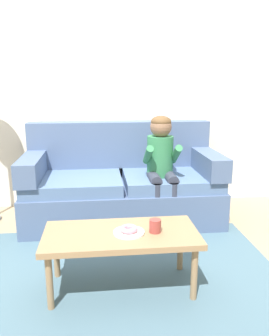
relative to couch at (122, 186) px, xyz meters
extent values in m
plane|color=#9E896B|center=(-0.08, -0.85, -0.36)|extent=(10.00, 10.00, 0.00)
cube|color=silver|center=(-0.08, 0.55, 1.04)|extent=(8.00, 0.10, 2.80)
cube|color=#476675|center=(-0.08, -1.10, -0.35)|extent=(2.38, 1.61, 0.01)
cube|color=slate|center=(0.00, -0.05, -0.17)|extent=(1.98, 0.90, 0.38)
cube|color=slate|center=(-0.49, -0.10, 0.08)|extent=(0.95, 0.74, 0.12)
cube|color=slate|center=(0.49, -0.10, 0.08)|extent=(0.95, 0.74, 0.12)
cube|color=slate|center=(0.00, 0.30, 0.39)|extent=(1.98, 0.20, 0.50)
cube|color=slate|center=(-0.89, -0.05, 0.25)|extent=(0.20, 0.90, 0.22)
cube|color=slate|center=(0.89, -0.05, 0.25)|extent=(0.20, 0.90, 0.22)
cube|color=#937551|center=(-0.10, -1.30, 0.05)|extent=(1.05, 0.50, 0.04)
cylinder|color=#937551|center=(-0.57, -1.48, -0.16)|extent=(0.04, 0.04, 0.39)
cylinder|color=#937551|center=(0.36, -1.48, -0.16)|extent=(0.04, 0.04, 0.39)
cylinder|color=#937551|center=(-0.57, -1.11, -0.16)|extent=(0.04, 0.04, 0.39)
cylinder|color=#937551|center=(0.36, -1.11, -0.16)|extent=(0.04, 0.04, 0.39)
cylinder|color=#337A4C|center=(0.37, -0.13, 0.34)|extent=(0.26, 0.26, 0.40)
sphere|color=#846047|center=(0.37, -0.15, 0.64)|extent=(0.21, 0.21, 0.21)
ellipsoid|color=brown|center=(0.37, -0.15, 0.69)|extent=(0.20, 0.20, 0.12)
cylinder|color=#333847|center=(0.29, -0.28, 0.15)|extent=(0.11, 0.30, 0.11)
cylinder|color=#333847|center=(0.29, -0.43, -0.08)|extent=(0.09, 0.09, 0.44)
cube|color=black|center=(0.29, -0.48, -0.33)|extent=(0.10, 0.20, 0.06)
cylinder|color=#337A4C|center=(0.24, -0.24, 0.38)|extent=(0.07, 0.29, 0.23)
cylinder|color=#333847|center=(0.45, -0.28, 0.15)|extent=(0.11, 0.30, 0.11)
cylinder|color=#333847|center=(0.45, -0.43, -0.08)|extent=(0.09, 0.09, 0.44)
cube|color=black|center=(0.45, -0.48, -0.33)|extent=(0.10, 0.20, 0.06)
cylinder|color=#337A4C|center=(0.51, -0.24, 0.38)|extent=(0.07, 0.29, 0.23)
cylinder|color=white|center=(-0.05, -1.32, 0.08)|extent=(0.21, 0.21, 0.01)
torus|color=pink|center=(-0.05, -1.32, 0.10)|extent=(0.17, 0.17, 0.04)
cylinder|color=#993D38|center=(0.13, -1.32, 0.12)|extent=(0.08, 0.08, 0.09)
cube|color=blue|center=(-0.44, -0.74, -0.33)|extent=(0.16, 0.09, 0.05)
cylinder|color=blue|center=(-0.52, -0.74, -0.33)|extent=(0.06, 0.06, 0.05)
cylinder|color=blue|center=(-0.35, -0.74, -0.33)|extent=(0.06, 0.06, 0.05)
camera|label=1|loc=(-0.24, -3.42, 1.05)|focal=36.36mm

